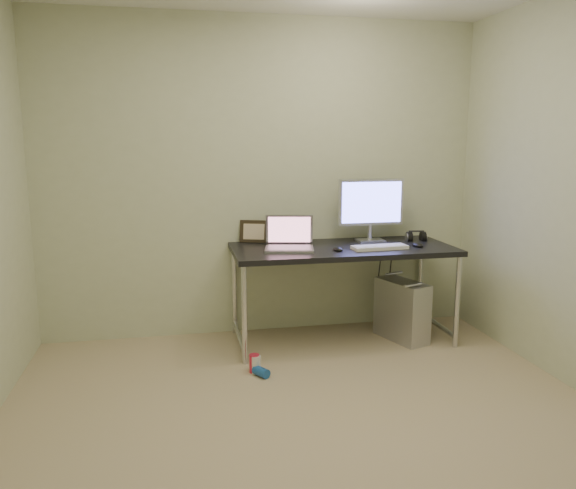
# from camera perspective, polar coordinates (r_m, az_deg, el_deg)

# --- Properties ---
(floor) EXTENTS (3.50, 3.50, 0.00)m
(floor) POSITION_cam_1_polar(r_m,az_deg,el_deg) (3.18, 2.81, -18.78)
(floor) COLOR tan
(floor) RESTS_ON ground
(wall_back) EXTENTS (3.50, 0.02, 2.50)m
(wall_back) POSITION_cam_1_polar(r_m,az_deg,el_deg) (4.50, -2.58, 6.65)
(wall_back) COLOR beige
(wall_back) RESTS_ON ground
(desk) EXTENTS (1.69, 0.74, 0.75)m
(desk) POSITION_cam_1_polar(r_m,az_deg,el_deg) (4.34, 5.56, -1.18)
(desk) COLOR black
(desk) RESTS_ON ground
(tower_computer) EXTENTS (0.34, 0.49, 0.50)m
(tower_computer) POSITION_cam_1_polar(r_m,az_deg,el_deg) (4.54, 11.48, -6.56)
(tower_computer) COLOR silver
(tower_computer) RESTS_ON ground
(cable_a) EXTENTS (0.01, 0.16, 0.69)m
(cable_a) POSITION_cam_1_polar(r_m,az_deg,el_deg) (4.83, 9.16, -3.41)
(cable_a) COLOR black
(cable_a) RESTS_ON ground
(cable_b) EXTENTS (0.02, 0.11, 0.71)m
(cable_b) POSITION_cam_1_polar(r_m,az_deg,el_deg) (4.85, 10.24, -3.63)
(cable_b) COLOR black
(cable_b) RESTS_ON ground
(can_red) EXTENTS (0.08, 0.08, 0.13)m
(can_red) POSITION_cam_1_polar(r_m,az_deg,el_deg) (3.90, -3.44, -11.97)
(can_red) COLOR red
(can_red) RESTS_ON ground
(can_white) EXTENTS (0.08, 0.08, 0.12)m
(can_white) POSITION_cam_1_polar(r_m,az_deg,el_deg) (3.89, -3.25, -12.09)
(can_white) COLOR silver
(can_white) RESTS_ON ground
(can_blue) EXTENTS (0.12, 0.13, 0.06)m
(can_blue) POSITION_cam_1_polar(r_m,az_deg,el_deg) (3.85, -2.75, -12.80)
(can_blue) COLOR #1C53A8
(can_blue) RESTS_ON ground
(laptop) EXTENTS (0.41, 0.36, 0.25)m
(laptop) POSITION_cam_1_polar(r_m,az_deg,el_deg) (4.21, 0.13, 0.33)
(laptop) COLOR silver
(laptop) RESTS_ON desk
(monitor) EXTENTS (0.54, 0.16, 0.50)m
(monitor) POSITION_cam_1_polar(r_m,az_deg,el_deg) (4.54, 8.43, 3.98)
(monitor) COLOR silver
(monitor) RESTS_ON desk
(keyboard) EXTENTS (0.43, 0.16, 0.03)m
(keyboard) POSITION_cam_1_polar(r_m,az_deg,el_deg) (4.27, 9.29, -0.27)
(keyboard) COLOR white
(keyboard) RESTS_ON desk
(mouse_right) EXTENTS (0.08, 0.12, 0.04)m
(mouse_right) POSITION_cam_1_polar(r_m,az_deg,el_deg) (4.42, 13.04, 0.04)
(mouse_right) COLOR black
(mouse_right) RESTS_ON desk
(mouse_left) EXTENTS (0.08, 0.11, 0.04)m
(mouse_left) POSITION_cam_1_polar(r_m,az_deg,el_deg) (4.17, 5.09, -0.39)
(mouse_left) COLOR black
(mouse_left) RESTS_ON desk
(headphones) EXTENTS (0.16, 0.10, 0.10)m
(headphones) POSITION_cam_1_polar(r_m,az_deg,el_deg) (4.68, 12.88, 0.73)
(headphones) COLOR black
(headphones) RESTS_ON desk
(picture_frame) EXTENTS (0.23, 0.13, 0.18)m
(picture_frame) POSITION_cam_1_polar(r_m,az_deg,el_deg) (4.48, -3.51, 1.34)
(picture_frame) COLOR black
(picture_frame) RESTS_ON desk
(webcam) EXTENTS (0.04, 0.03, 0.12)m
(webcam) POSITION_cam_1_polar(r_m,az_deg,el_deg) (4.48, -0.37, 1.36)
(webcam) COLOR silver
(webcam) RESTS_ON desk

